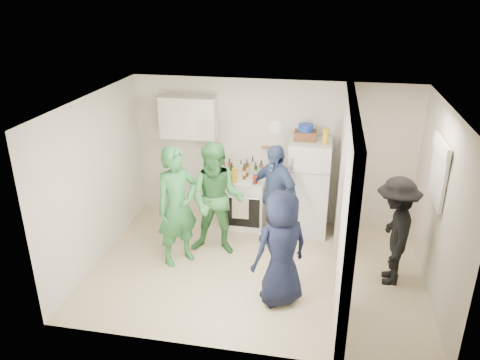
{
  "coord_description": "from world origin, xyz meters",
  "views": [
    {
      "loc": [
        0.87,
        -5.83,
        3.91
      ],
      "look_at": [
        -0.31,
        0.4,
        1.25
      ],
      "focal_mm": 35.0,
      "sensor_mm": 36.0,
      "label": 1
    }
  ],
  "objects_px": {
    "fridge": "(308,187)",
    "person_navy": "(281,249)",
    "person_green_center": "(217,200)",
    "yellow_cup_stack_top": "(326,136)",
    "person_denim": "(274,195)",
    "blue_bowl": "(306,128)",
    "wicker_basket": "(305,135)",
    "stove": "(244,201)",
    "person_nook": "(394,231)",
    "person_green_left": "(177,207)"
  },
  "relations": [
    {
      "from": "fridge",
      "to": "yellow_cup_stack_top",
      "type": "bearing_deg",
      "value": -24.44
    },
    {
      "from": "fridge",
      "to": "wicker_basket",
      "type": "height_order",
      "value": "wicker_basket"
    },
    {
      "from": "person_green_center",
      "to": "person_navy",
      "type": "xyz_separation_m",
      "value": [
        1.1,
        -1.06,
        -0.1
      ]
    },
    {
      "from": "fridge",
      "to": "person_navy",
      "type": "relative_size",
      "value": 1.02
    },
    {
      "from": "yellow_cup_stack_top",
      "to": "person_denim",
      "type": "bearing_deg",
      "value": -153.38
    },
    {
      "from": "stove",
      "to": "yellow_cup_stack_top",
      "type": "xyz_separation_m",
      "value": [
        1.31,
        -0.13,
        1.29
      ]
    },
    {
      "from": "person_nook",
      "to": "person_green_center",
      "type": "bearing_deg",
      "value": -93.43
    },
    {
      "from": "stove",
      "to": "blue_bowl",
      "type": "xyz_separation_m",
      "value": [
        0.99,
        0.02,
        1.37
      ]
    },
    {
      "from": "yellow_cup_stack_top",
      "to": "person_denim",
      "type": "height_order",
      "value": "yellow_cup_stack_top"
    },
    {
      "from": "fridge",
      "to": "yellow_cup_stack_top",
      "type": "relative_size",
      "value": 6.43
    },
    {
      "from": "person_green_center",
      "to": "stove",
      "type": "bearing_deg",
      "value": 74.97
    },
    {
      "from": "wicker_basket",
      "to": "person_denim",
      "type": "xyz_separation_m",
      "value": [
        -0.41,
        -0.52,
        -0.85
      ]
    },
    {
      "from": "person_denim",
      "to": "person_navy",
      "type": "distance_m",
      "value": 1.56
    },
    {
      "from": "fridge",
      "to": "person_green_center",
      "type": "height_order",
      "value": "person_green_center"
    },
    {
      "from": "fridge",
      "to": "wicker_basket",
      "type": "distance_m",
      "value": 0.89
    },
    {
      "from": "stove",
      "to": "person_green_left",
      "type": "bearing_deg",
      "value": -119.32
    },
    {
      "from": "person_green_left",
      "to": "fridge",
      "type": "bearing_deg",
      "value": -12.26
    },
    {
      "from": "blue_bowl",
      "to": "yellow_cup_stack_top",
      "type": "relative_size",
      "value": 0.96
    },
    {
      "from": "stove",
      "to": "fridge",
      "type": "xyz_separation_m",
      "value": [
        1.09,
        -0.03,
        0.36
      ]
    },
    {
      "from": "wicker_basket",
      "to": "blue_bowl",
      "type": "distance_m",
      "value": 0.13
    },
    {
      "from": "stove",
      "to": "wicker_basket",
      "type": "height_order",
      "value": "wicker_basket"
    },
    {
      "from": "fridge",
      "to": "person_green_center",
      "type": "bearing_deg",
      "value": -144.77
    },
    {
      "from": "person_nook",
      "to": "stove",
      "type": "bearing_deg",
      "value": -115.4
    },
    {
      "from": "person_denim",
      "to": "person_navy",
      "type": "bearing_deg",
      "value": -44.03
    },
    {
      "from": "fridge",
      "to": "person_nook",
      "type": "height_order",
      "value": "fridge"
    },
    {
      "from": "stove",
      "to": "person_green_left",
      "type": "height_order",
      "value": "person_green_left"
    },
    {
      "from": "yellow_cup_stack_top",
      "to": "blue_bowl",
      "type": "bearing_deg",
      "value": 154.89
    },
    {
      "from": "person_green_center",
      "to": "person_nook",
      "type": "xyz_separation_m",
      "value": [
        2.57,
        -0.31,
        -0.11
      ]
    },
    {
      "from": "stove",
      "to": "person_nook",
      "type": "bearing_deg",
      "value": -28.88
    },
    {
      "from": "person_green_left",
      "to": "person_nook",
      "type": "xyz_separation_m",
      "value": [
        3.08,
        0.06,
        -0.13
      ]
    },
    {
      "from": "wicker_basket",
      "to": "person_green_center",
      "type": "xyz_separation_m",
      "value": [
        -1.23,
        -0.99,
        -0.79
      ]
    },
    {
      "from": "person_green_center",
      "to": "person_navy",
      "type": "distance_m",
      "value": 1.53
    },
    {
      "from": "person_navy",
      "to": "yellow_cup_stack_top",
      "type": "bearing_deg",
      "value": -140.98
    },
    {
      "from": "yellow_cup_stack_top",
      "to": "person_green_center",
      "type": "height_order",
      "value": "yellow_cup_stack_top"
    },
    {
      "from": "fridge",
      "to": "blue_bowl",
      "type": "bearing_deg",
      "value": 153.43
    },
    {
      "from": "stove",
      "to": "person_navy",
      "type": "xyz_separation_m",
      "value": [
        0.85,
        -2.03,
        0.35
      ]
    },
    {
      "from": "wicker_basket",
      "to": "person_denim",
      "type": "relative_size",
      "value": 0.21
    },
    {
      "from": "person_denim",
      "to": "person_navy",
      "type": "height_order",
      "value": "person_denim"
    },
    {
      "from": "fridge",
      "to": "person_green_left",
      "type": "bearing_deg",
      "value": -144.57
    },
    {
      "from": "blue_bowl",
      "to": "person_green_center",
      "type": "xyz_separation_m",
      "value": [
        -1.23,
        -0.99,
        -0.92
      ]
    },
    {
      "from": "blue_bowl",
      "to": "fridge",
      "type": "bearing_deg",
      "value": -26.57
    },
    {
      "from": "person_green_center",
      "to": "blue_bowl",
      "type": "bearing_deg",
      "value": 37.97
    },
    {
      "from": "wicker_basket",
      "to": "person_navy",
      "type": "xyz_separation_m",
      "value": [
        -0.14,
        -2.05,
        -0.89
      ]
    },
    {
      "from": "blue_bowl",
      "to": "person_navy",
      "type": "distance_m",
      "value": 2.3
    },
    {
      "from": "person_green_center",
      "to": "person_green_left",
      "type": "bearing_deg",
      "value": -144.86
    },
    {
      "from": "wicker_basket",
      "to": "person_green_center",
      "type": "height_order",
      "value": "person_green_center"
    },
    {
      "from": "wicker_basket",
      "to": "person_navy",
      "type": "height_order",
      "value": "wicker_basket"
    },
    {
      "from": "wicker_basket",
      "to": "blue_bowl",
      "type": "height_order",
      "value": "blue_bowl"
    },
    {
      "from": "blue_bowl",
      "to": "person_green_left",
      "type": "bearing_deg",
      "value": -142.0
    },
    {
      "from": "person_green_center",
      "to": "person_navy",
      "type": "bearing_deg",
      "value": -44.97
    }
  ]
}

